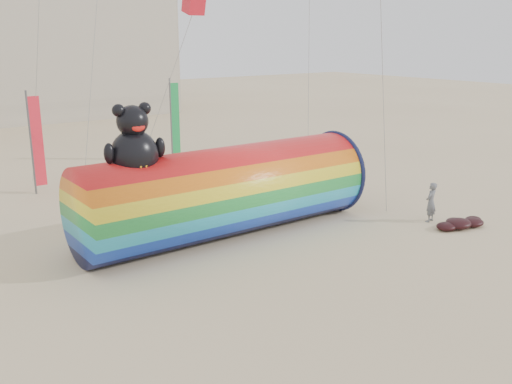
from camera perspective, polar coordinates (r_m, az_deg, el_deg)
ground at (r=19.55m, az=1.44°, el=-7.98°), size 160.00×160.00×0.00m
windsock_assembly at (r=22.67m, az=-3.01°, el=0.30°), size 12.17×3.71×5.61m
kite_handler at (r=25.51m, az=17.09°, el=-0.99°), size 0.71×0.56×1.72m
fabric_bundle at (r=25.36m, az=19.78°, el=-2.95°), size 2.62×1.35×0.41m
festival_banners at (r=31.16m, az=-17.93°, el=5.18°), size 14.01×5.98×5.20m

